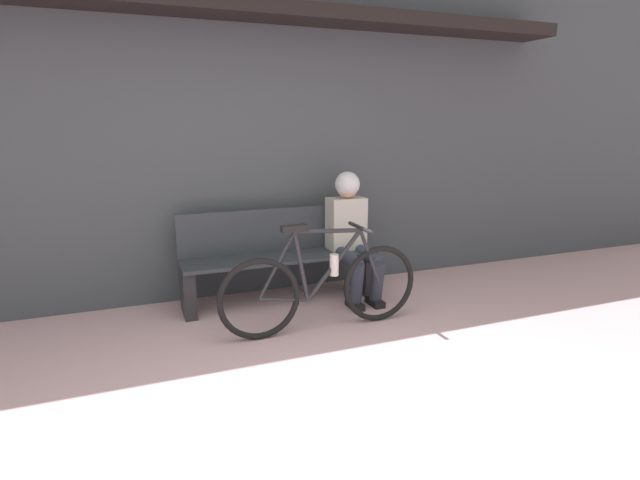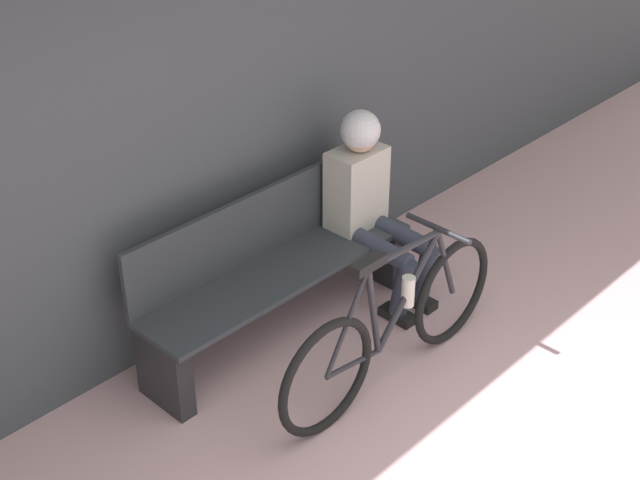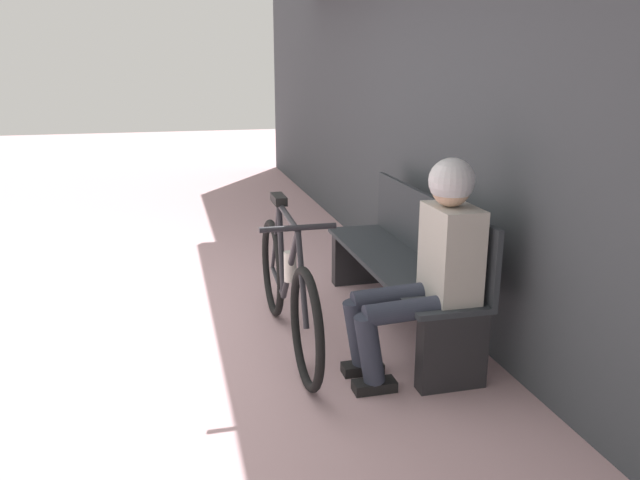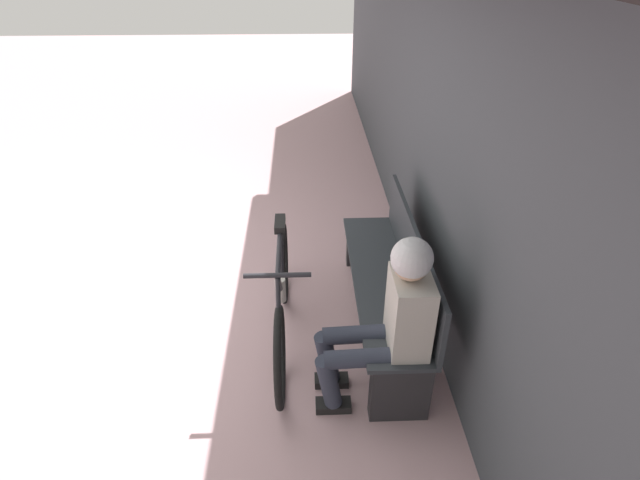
# 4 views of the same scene
# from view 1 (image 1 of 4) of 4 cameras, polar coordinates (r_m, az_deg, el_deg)

# --- Properties ---
(ground_plane) EXTENTS (24.00, 24.00, 0.00)m
(ground_plane) POSITION_cam_1_polar(r_m,az_deg,el_deg) (2.75, 0.36, -22.31)
(ground_plane) COLOR #C69EA3
(storefront_wall) EXTENTS (12.00, 0.56, 3.20)m
(storefront_wall) POSITION_cam_1_polar(r_m,az_deg,el_deg) (4.63, -11.40, 13.84)
(storefront_wall) COLOR #3D4247
(storefront_wall) RESTS_ON ground_plane
(park_bench_near) EXTENTS (1.74, 0.42, 0.83)m
(park_bench_near) POSITION_cam_1_polar(r_m,az_deg,el_deg) (4.54, -4.77, -2.13)
(park_bench_near) COLOR #2D3338
(park_bench_near) RESTS_ON ground_plane
(bicycle) EXTENTS (1.64, 0.40, 0.86)m
(bicycle) POSITION_cam_1_polar(r_m,az_deg,el_deg) (3.89, 0.25, -5.37)
(bicycle) COLOR black
(bicycle) RESTS_ON ground_plane
(person_seated) EXTENTS (0.34, 0.65, 1.16)m
(person_seated) POSITION_cam_1_polar(r_m,az_deg,el_deg) (4.59, 3.54, 1.52)
(person_seated) COLOR #2D3342
(person_seated) RESTS_ON ground_plane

